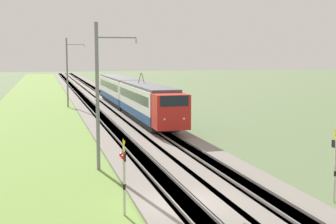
{
  "coord_description": "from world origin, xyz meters",
  "views": [
    {
      "loc": [
        -19.96,
        6.08,
        7.01
      ],
      "look_at": [
        18.12,
        -4.02,
        2.3
      ],
      "focal_mm": 50.0,
      "sensor_mm": 36.0,
      "label": 1
    }
  ],
  "objects_px": {
    "crossing_signal_near": "(124,170)",
    "crossing_signal_far": "(336,158)",
    "passenger_train": "(131,94)",
    "catenary_mast_mid": "(68,72)",
    "catenary_mast_near": "(98,96)"
  },
  "relations": [
    {
      "from": "crossing_signal_near",
      "to": "catenary_mast_near",
      "type": "distance_m",
      "value": 8.97
    },
    {
      "from": "crossing_signal_far",
      "to": "catenary_mast_mid",
      "type": "bearing_deg",
      "value": 102.6
    },
    {
      "from": "crossing_signal_near",
      "to": "catenary_mast_near",
      "type": "xyz_separation_m",
      "value": [
        8.6,
        0.08,
        2.54
      ]
    },
    {
      "from": "passenger_train",
      "to": "catenary_mast_near",
      "type": "bearing_deg",
      "value": -14.2
    },
    {
      "from": "catenary_mast_mid",
      "to": "catenary_mast_near",
      "type": "bearing_deg",
      "value": -180.0
    },
    {
      "from": "passenger_train",
      "to": "catenary_mast_mid",
      "type": "xyz_separation_m",
      "value": [
        9.2,
        6.98,
        2.42
      ]
    },
    {
      "from": "passenger_train",
      "to": "catenary_mast_near",
      "type": "height_order",
      "value": "catenary_mast_near"
    },
    {
      "from": "crossing_signal_near",
      "to": "crossing_signal_far",
      "type": "distance_m",
      "value": 10.17
    },
    {
      "from": "crossing_signal_near",
      "to": "crossing_signal_far",
      "type": "relative_size",
      "value": 0.98
    },
    {
      "from": "crossing_signal_far",
      "to": "catenary_mast_near",
      "type": "relative_size",
      "value": 0.39
    },
    {
      "from": "passenger_train",
      "to": "crossing_signal_far",
      "type": "relative_size",
      "value": 10.91
    },
    {
      "from": "catenary_mast_near",
      "to": "catenary_mast_mid",
      "type": "distance_m",
      "value": 36.78
    },
    {
      "from": "crossing_signal_near",
      "to": "catenary_mast_mid",
      "type": "xyz_separation_m",
      "value": [
        45.38,
        0.08,
        2.77
      ]
    },
    {
      "from": "crossing_signal_far",
      "to": "crossing_signal_near",
      "type": "bearing_deg",
      "value": 177.58
    },
    {
      "from": "crossing_signal_far",
      "to": "catenary_mast_mid",
      "type": "relative_size",
      "value": 0.37
    }
  ]
}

